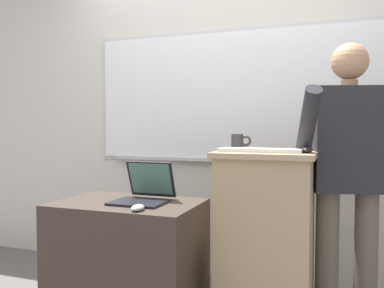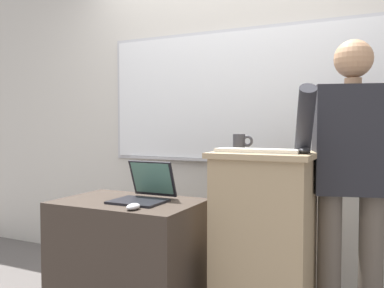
# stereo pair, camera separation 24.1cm
# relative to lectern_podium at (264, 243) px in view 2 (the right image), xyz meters

# --- Properties ---
(back_wall) EXTENTS (6.40, 0.17, 2.62)m
(back_wall) POSITION_rel_lectern_podium_xyz_m (-0.44, 0.79, 0.80)
(back_wall) COLOR beige
(back_wall) RESTS_ON ground_plane
(lectern_podium) EXTENTS (0.55, 0.47, 1.02)m
(lectern_podium) POSITION_rel_lectern_podium_xyz_m (0.00, 0.00, 0.00)
(lectern_podium) COLOR tan
(lectern_podium) RESTS_ON ground_plane
(side_desk) EXTENTS (0.85, 0.56, 0.72)m
(side_desk) POSITION_rel_lectern_podium_xyz_m (-0.78, -0.18, -0.15)
(side_desk) COLOR #382D26
(side_desk) RESTS_ON ground_plane
(person_presenter) EXTENTS (0.57, 0.61, 1.64)m
(person_presenter) POSITION_rel_lectern_podium_xyz_m (0.43, 0.19, 0.43)
(person_presenter) COLOR brown
(person_presenter) RESTS_ON ground_plane
(laptop) EXTENTS (0.30, 0.33, 0.23)m
(laptop) POSITION_rel_lectern_podium_xyz_m (-0.69, -0.13, 0.27)
(laptop) COLOR black
(laptop) RESTS_ON side_desk
(wireless_keyboard) EXTENTS (0.46, 0.13, 0.02)m
(wireless_keyboard) POSITION_rel_lectern_podium_xyz_m (-0.02, -0.06, 0.52)
(wireless_keyboard) COLOR beige
(wireless_keyboard) RESTS_ON lectern_podium
(computer_mouse_by_laptop) EXTENTS (0.06, 0.10, 0.03)m
(computer_mouse_by_laptop) POSITION_rel_lectern_podium_xyz_m (-0.61, -0.39, 0.22)
(computer_mouse_by_laptop) COLOR #BCBCC1
(computer_mouse_by_laptop) RESTS_ON side_desk
(computer_mouse_by_keyboard) EXTENTS (0.06, 0.10, 0.03)m
(computer_mouse_by_keyboard) POSITION_rel_lectern_podium_xyz_m (0.22, -0.06, 0.53)
(computer_mouse_by_keyboard) COLOR black
(computer_mouse_by_keyboard) RESTS_ON lectern_podium
(coffee_mug) EXTENTS (0.13, 0.07, 0.09)m
(coffee_mug) POSITION_rel_lectern_podium_xyz_m (-0.20, 0.17, 0.56)
(coffee_mug) COLOR #333338
(coffee_mug) RESTS_ON lectern_podium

